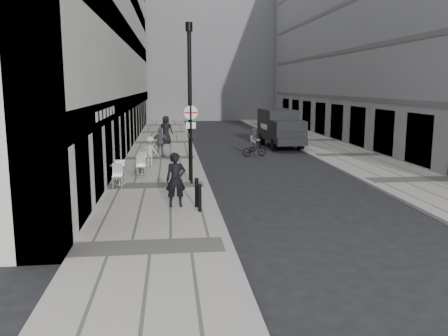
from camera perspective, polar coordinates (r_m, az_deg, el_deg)
The scene contains 19 objects.
ground at distance 10.06m, azimuth 2.42°, elevation -14.69°, with size 120.00×120.00×0.00m, color black.
sidewalk at distance 27.35m, azimuth -7.56°, elevation 1.13°, with size 4.00×60.00×0.12m, color gray.
far_sidewalk at distance 29.27m, azimuth 14.52°, elevation 1.47°, with size 4.00×60.00×0.12m, color gray.
building_left at distance 34.19m, azimuth -14.76°, elevation 17.67°, with size 4.00×45.00×18.00m, color beige.
building_right at distance 37.37m, azimuth 19.04°, elevation 18.32°, with size 6.00×45.00×20.00m, color slate.
building_far at distance 65.46m, azimuth -3.99°, elevation 15.84°, with size 24.00×16.00×22.00m, color slate.
walking_man at distance 16.07m, azimuth -5.81°, elevation -1.42°, with size 0.68×0.44×1.85m, color black.
sign_post at distance 19.67m, azimuth -3.99°, elevation 4.28°, with size 0.58×0.11×3.35m.
lamppost at distance 20.27m, azimuth -4.13°, elevation 8.82°, with size 0.30×0.30×6.64m.
bollard_near at distance 15.47m, azimuth -2.93°, elevation -3.70°, with size 0.11×0.11×0.86m, color black.
bollard_far at distance 16.03m, azimuth -3.30°, elevation -3.07°, with size 0.13×0.13×0.94m, color black.
panel_van at distance 32.67m, azimuth 6.75°, elevation 5.00°, with size 2.23×5.53×2.56m.
cyclist at distance 28.31m, azimuth 3.67°, elevation 2.72°, with size 1.66×1.02×1.69m.
pedestrian_a at distance 27.49m, azimuth -7.64°, elevation 3.08°, with size 0.99×0.41×1.69m, color #4D4E52.
pedestrian_b at distance 24.28m, azimuth -8.88°, elevation 1.97°, with size 1.00×0.57×1.54m, color #B1ABA4.
pedestrian_c at distance 33.83m, azimuth -7.00°, elevation 4.59°, with size 0.96×0.63×1.97m, color black.
cafe_table_near at distance 20.11m, azimuth -12.52°, elevation -0.59°, with size 0.75×1.70×0.97m.
cafe_table_mid at distance 22.29m, azimuth -9.87°, elevation 0.50°, with size 0.74×1.68×0.95m.
cafe_table_far at distance 22.81m, azimuth -9.80°, elevation 0.67°, with size 0.72×1.62×0.92m.
Camera 1 is at (-1.43, -9.03, 4.18)m, focal length 38.00 mm.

